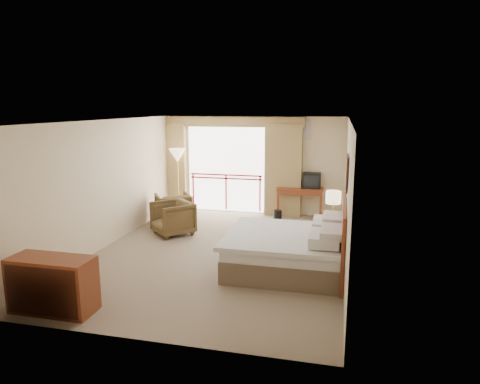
% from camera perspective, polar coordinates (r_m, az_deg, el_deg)
% --- Properties ---
extents(floor, '(7.00, 7.00, 0.00)m').
position_cam_1_polar(floor, '(8.97, -2.70, -8.01)').
color(floor, '#7F6E5A').
rests_on(floor, ground).
extents(ceiling, '(7.00, 7.00, 0.00)m').
position_cam_1_polar(ceiling, '(8.46, -2.87, 9.49)').
color(ceiling, white).
rests_on(ceiling, wall_back).
extents(wall_back, '(5.00, 0.00, 5.00)m').
position_cam_1_polar(wall_back, '(11.97, 1.86, 3.60)').
color(wall_back, beige).
rests_on(wall_back, ground).
extents(wall_front, '(5.00, 0.00, 5.00)m').
position_cam_1_polar(wall_front, '(5.44, -13.08, -6.39)').
color(wall_front, beige).
rests_on(wall_front, ground).
extents(wall_left, '(0.00, 7.00, 7.00)m').
position_cam_1_polar(wall_left, '(9.61, -17.27, 1.12)').
color(wall_left, beige).
rests_on(wall_left, ground).
extents(wall_right, '(0.00, 7.00, 7.00)m').
position_cam_1_polar(wall_right, '(8.29, 14.06, -0.29)').
color(wall_right, beige).
rests_on(wall_right, ground).
extents(balcony_door, '(2.40, 0.00, 2.40)m').
position_cam_1_polar(balcony_door, '(12.16, -1.87, 3.00)').
color(balcony_door, white).
rests_on(balcony_door, wall_back).
extents(balcony_railing, '(2.09, 0.03, 1.02)m').
position_cam_1_polar(balcony_railing, '(12.20, -1.88, 1.19)').
color(balcony_railing, '#A40E12').
rests_on(balcony_railing, wall_back).
extents(curtain_left, '(1.00, 0.26, 2.50)m').
position_cam_1_polar(curtain_left, '(12.56, -9.32, 3.36)').
color(curtain_left, olive).
rests_on(curtain_left, wall_back).
extents(curtain_right, '(1.00, 0.26, 2.50)m').
position_cam_1_polar(curtain_right, '(11.70, 5.80, 2.87)').
color(curtain_right, olive).
rests_on(curtain_right, wall_back).
extents(valance, '(4.40, 0.22, 0.28)m').
position_cam_1_polar(valance, '(11.94, -2.03, 9.36)').
color(valance, olive).
rests_on(valance, wall_back).
extents(hvac_vent, '(0.50, 0.04, 0.50)m').
position_cam_1_polar(hvac_vent, '(11.66, 8.20, 8.21)').
color(hvac_vent, silver).
rests_on(hvac_vent, wall_back).
extents(bed, '(2.13, 2.06, 0.97)m').
position_cam_1_polar(bed, '(8.01, 6.51, -7.64)').
color(bed, brown).
rests_on(bed, floor).
extents(headboard, '(0.06, 2.10, 1.30)m').
position_cam_1_polar(headboard, '(7.88, 13.56, -6.13)').
color(headboard, '#622514').
rests_on(headboard, wall_right).
extents(framed_art, '(0.04, 0.72, 0.60)m').
position_cam_1_polar(framed_art, '(7.61, 14.07, 2.51)').
color(framed_art, black).
rests_on(framed_art, wall_right).
extents(nightstand, '(0.44, 0.53, 0.63)m').
position_cam_1_polar(nightstand, '(9.40, 12.14, -5.33)').
color(nightstand, '#622514').
rests_on(nightstand, floor).
extents(table_lamp, '(0.32, 0.32, 0.57)m').
position_cam_1_polar(table_lamp, '(9.26, 12.35, -0.76)').
color(table_lamp, tan).
rests_on(table_lamp, nightstand).
extents(phone, '(0.20, 0.16, 0.09)m').
position_cam_1_polar(phone, '(9.16, 11.90, -3.44)').
color(phone, black).
rests_on(phone, nightstand).
extents(desk, '(1.24, 0.60, 0.81)m').
position_cam_1_polar(desk, '(11.78, 8.08, -0.20)').
color(desk, '#622514').
rests_on(desk, floor).
extents(tv, '(0.46, 0.36, 0.41)m').
position_cam_1_polar(tv, '(11.63, 9.58, 1.52)').
color(tv, black).
rests_on(tv, desk).
extents(coffee_maker, '(0.15, 0.15, 0.29)m').
position_cam_1_polar(coffee_maker, '(11.70, 6.39, 1.35)').
color(coffee_maker, black).
rests_on(coffee_maker, desk).
extents(cup, '(0.09, 0.09, 0.11)m').
position_cam_1_polar(cup, '(11.65, 7.08, 0.84)').
color(cup, white).
rests_on(cup, desk).
extents(wastebasket, '(0.28, 0.28, 0.27)m').
position_cam_1_polar(wastebasket, '(11.39, 5.04, -3.09)').
color(wastebasket, black).
rests_on(wastebasket, floor).
extents(armchair_far, '(1.16, 1.17, 0.78)m').
position_cam_1_polar(armchair_far, '(11.26, -8.83, -4.06)').
color(armchair_far, '#48361B').
rests_on(armchair_far, floor).
extents(armchair_near, '(1.20, 1.20, 0.78)m').
position_cam_1_polar(armchair_near, '(10.29, -8.89, -5.56)').
color(armchair_near, '#48361B').
rests_on(armchair_near, floor).
extents(side_table, '(0.54, 0.54, 0.58)m').
position_cam_1_polar(side_table, '(10.78, -10.36, -2.62)').
color(side_table, black).
rests_on(side_table, floor).
extents(book, '(0.26, 0.28, 0.02)m').
position_cam_1_polar(book, '(10.73, -10.40, -1.64)').
color(book, white).
rests_on(book, side_table).
extents(floor_lamp, '(0.46, 0.46, 1.82)m').
position_cam_1_polar(floor_lamp, '(12.01, -8.35, 4.53)').
color(floor_lamp, tan).
rests_on(floor_lamp, floor).
extents(dresser, '(1.24, 0.53, 0.83)m').
position_cam_1_polar(dresser, '(6.97, -23.73, -11.24)').
color(dresser, '#622514').
rests_on(dresser, floor).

